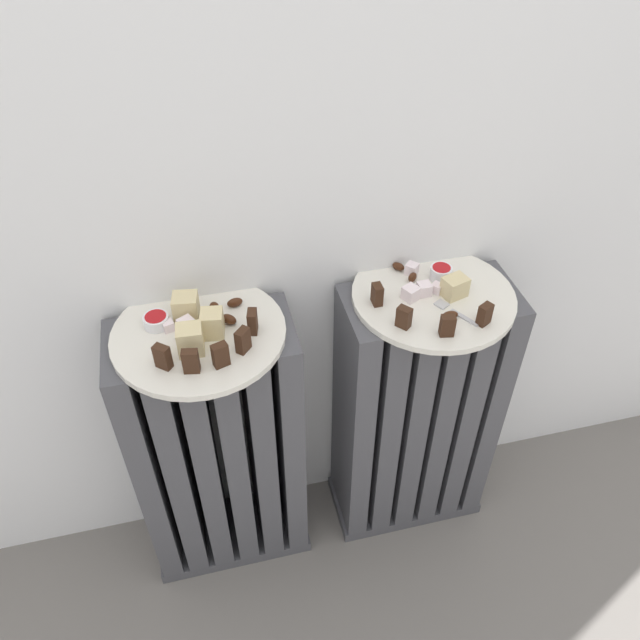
{
  "coord_description": "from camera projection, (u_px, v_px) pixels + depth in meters",
  "views": [
    {
      "loc": [
        -0.2,
        -0.55,
        1.41
      ],
      "look_at": [
        0.0,
        0.28,
        0.66
      ],
      "focal_mm": 35.44,
      "sensor_mm": 36.0,
      "label": 1
    }
  ],
  "objects": [
    {
      "name": "ground_plane",
      "position": [
        350.0,
        627.0,
        1.37
      ],
      "size": [
        6.0,
        6.0,
        0.0
      ],
      "primitive_type": "plane",
      "color": "slate"
    },
    {
      "name": "medjool_date_right_1",
      "position": [
        398.0,
        266.0,
        1.22
      ],
      "size": [
        0.03,
        0.03,
        0.02
      ],
      "primitive_type": "ellipsoid",
      "rotation": [
        0.0,
        0.0,
        2.26
      ],
      "color": "#3D1E0F",
      "rests_on": "plate_right"
    },
    {
      "name": "plate_right",
      "position": [
        433.0,
        296.0,
        1.17
      ],
      "size": [
        0.3,
        0.3,
        0.01
      ],
      "primitive_type": "cylinder",
      "color": "silver",
      "rests_on": "radiator_right"
    },
    {
      "name": "marble_cake_slice_right_0",
      "position": [
        455.0,
        287.0,
        1.15
      ],
      "size": [
        0.05,
        0.04,
        0.04
      ],
      "primitive_type": "cube",
      "rotation": [
        0.0,
        0.0,
        0.29
      ],
      "color": "beige",
      "rests_on": "plate_right"
    },
    {
      "name": "jam_bowl_right",
      "position": [
        441.0,
        272.0,
        1.19
      ],
      "size": [
        0.04,
        0.04,
        0.03
      ],
      "color": "white",
      "rests_on": "plate_right"
    },
    {
      "name": "radiator_left",
      "position": [
        220.0,
        453.0,
        1.32
      ],
      "size": [
        0.35,
        0.17,
        0.66
      ],
      "color": "#47474C",
      "rests_on": "ground_plane"
    },
    {
      "name": "fork",
      "position": [
        453.0,
        311.0,
        1.13
      ],
      "size": [
        0.06,
        0.09,
        0.0
      ],
      "color": "#B7B7BC",
      "rests_on": "plate_right"
    },
    {
      "name": "turkish_delight_right_3",
      "position": [
        411.0,
        293.0,
        1.15
      ],
      "size": [
        0.03,
        0.03,
        0.03
      ],
      "primitive_type": "cube",
      "rotation": [
        0.0,
        0.0,
        0.47
      ],
      "color": "white",
      "rests_on": "plate_right"
    },
    {
      "name": "medjool_date_left_2",
      "position": [
        229.0,
        319.0,
        1.1
      ],
      "size": [
        0.03,
        0.03,
        0.02
      ],
      "primitive_type": "ellipsoid",
      "rotation": [
        0.0,
        0.0,
        2.39
      ],
      "color": "#3D1E0F",
      "rests_on": "plate_left"
    },
    {
      "name": "jam_bowl_left",
      "position": [
        156.0,
        320.0,
        1.09
      ],
      "size": [
        0.04,
        0.04,
        0.02
      ],
      "color": "white",
      "rests_on": "plate_left"
    },
    {
      "name": "dark_cake_slice_left_3",
      "position": [
        243.0,
        340.0,
        1.04
      ],
      "size": [
        0.03,
        0.03,
        0.04
      ],
      "primitive_type": "cube",
      "rotation": [
        0.0,
        0.0,
        0.82
      ],
      "color": "#382114",
      "rests_on": "plate_left"
    },
    {
      "name": "turkish_delight_right_2",
      "position": [
        424.0,
        289.0,
        1.16
      ],
      "size": [
        0.02,
        0.02,
        0.02
      ],
      "primitive_type": "cube",
      "rotation": [
        0.0,
        0.0,
        0.01
      ],
      "color": "white",
      "rests_on": "plate_right"
    },
    {
      "name": "dark_cake_slice_left_0",
      "position": [
        163.0,
        357.0,
        1.01
      ],
      "size": [
        0.03,
        0.03,
        0.04
      ],
      "primitive_type": "cube",
      "rotation": [
        0.0,
        0.0,
        -0.7
      ],
      "color": "#382114",
      "rests_on": "plate_left"
    },
    {
      "name": "dark_cake_slice_right_0",
      "position": [
        377.0,
        294.0,
        1.13
      ],
      "size": [
        0.02,
        0.02,
        0.04
      ],
      "primitive_type": "cube",
      "rotation": [
        0.0,
        0.0,
        -1.56
      ],
      "color": "#382114",
      "rests_on": "plate_right"
    },
    {
      "name": "plate_left",
      "position": [
        199.0,
        334.0,
        1.09
      ],
      "size": [
        0.3,
        0.3,
        0.01
      ],
      "primitive_type": "cylinder",
      "color": "silver",
      "rests_on": "radiator_left"
    },
    {
      "name": "dark_cake_slice_right_1",
      "position": [
        404.0,
        317.0,
        1.09
      ],
      "size": [
        0.03,
        0.03,
        0.04
      ],
      "primitive_type": "cube",
      "rotation": [
        0.0,
        0.0,
        -0.87
      ],
      "color": "#382114",
      "rests_on": "plate_right"
    },
    {
      "name": "turkish_delight_left_1",
      "position": [
        187.0,
        326.0,
        1.08
      ],
      "size": [
        0.03,
        0.03,
        0.03
      ],
      "primitive_type": "cube",
      "rotation": [
        0.0,
        0.0,
        0.49
      ],
      "color": "white",
      "rests_on": "plate_left"
    },
    {
      "name": "medjool_date_left_1",
      "position": [
        210.0,
        317.0,
        1.11
      ],
      "size": [
        0.02,
        0.03,
        0.02
      ],
      "primitive_type": "ellipsoid",
      "rotation": [
        0.0,
        0.0,
        1.34
      ],
      "color": "#3D1E0F",
      "rests_on": "plate_left"
    },
    {
      "name": "medjool_date_left_0",
      "position": [
        235.0,
        303.0,
        1.13
      ],
      "size": [
        0.03,
        0.02,
        0.02
      ],
      "primitive_type": "ellipsoid",
      "rotation": [
        0.0,
        0.0,
        0.18
      ],
      "color": "#3D1E0F",
      "rests_on": "plate_left"
    },
    {
      "name": "dark_cake_slice_right_2",
      "position": [
        447.0,
        326.0,
        1.07
      ],
      "size": [
        0.03,
        0.02,
        0.04
      ],
      "primitive_type": "cube",
      "rotation": [
        0.0,
        0.0,
        -0.18
      ],
      "color": "#382114",
      "rests_on": "plate_right"
    },
    {
      "name": "dark_cake_slice_left_1",
      "position": [
        191.0,
        361.0,
        1.0
      ],
      "size": [
        0.03,
        0.02,
        0.04
      ],
      "primitive_type": "cube",
      "rotation": [
        0.0,
        0.0,
        -0.19
      ],
      "color": "#382114",
      "rests_on": "plate_left"
    },
    {
      "name": "dark_cake_slice_right_3",
      "position": [
        485.0,
        314.0,
        1.09
      ],
      "size": [
        0.03,
        0.03,
        0.04
      ],
      "primitive_type": "cube",
      "rotation": [
        0.0,
        0.0,
        0.5
      ],
      "color": "#382114",
      "rests_on": "plate_right"
    },
    {
      "name": "marble_cake_slice_left_2",
      "position": [
        212.0,
        324.0,
        1.07
      ],
      "size": [
        0.04,
        0.04,
        0.05
      ],
      "primitive_type": "cube",
      "rotation": [
        0.0,
        0.0,
        -0.17
      ],
      "color": "beige",
      "rests_on": "plate_left"
    },
    {
      "name": "radiator_right",
      "position": [
        415.0,
        415.0,
        1.4
      ],
      "size": [
        0.35,
        0.17,
        0.66
      ],
      "color": "#47474C",
      "rests_on": "ground_plane"
    },
    {
      "name": "marble_cake_slice_left_0",
      "position": [
        186.0,
        306.0,
        1.1
      ],
      "size": [
        0.05,
        0.05,
        0.05
      ],
      "primitive_type": "cube",
      "rotation": [
        0.0,
        0.0,
        -0.16
      ],
      "color": "beige",
      "rests_on": "plate_left"
    },
    {
      "name": "medjool_date_right_2",
      "position": [
        450.0,
        315.0,
        1.11
      ],
      "size": [
        0.03,
        0.02,
        0.01
      ],
      "primitive_type": "ellipsoid",
      "rotation": [
        0.0,
        0.0,
        3.12
      ],
      "color": "#3D1E0F",
      "rests_on": "plate_right"
    },
    {
      "name": "dark_cake_slice_left_2",
      "position": [
        220.0,
        355.0,
        1.02
      ],
      "size": [
        0.03,
        0.02,
        0.04
      ],
      "primitive_type": "cube",
      "rotation": [
        0.0,
        0.0,
        0.31
      ],
      "color": "#382114",
      "rests_on": "plate_left"
    },
    {
      "name": "turkish_delight_right_0",
      "position": [
        437.0,
        288.0,
        1.17
      ],
      "size": [
        0.03,
        0.03,
        0.02
      ],
      "primitive_type": "cube",
      "rotation": [
        0.0,
        0.0,
        0.75
      ],
      "color": "white",
      "rests_on": "plate_right"
    },
    {
      "name": "dark_cake_slice_left_4",
      "position": [
        252.0,
        322.0,
        1.08
      ],
      "size": [
        0.02,
        0.03,
        0.04
      ],
      "primitive_type": "cube",
      "rotation": [
        0.0,
        0.0,
        1.33
      ],
      "color": "#382114",
      "rests_on": "plate_left"
    },
    {
      "name": "turkish_delight_right_1",
      "position": [
        412.0,
        269.0,
        1.21
      ],
      "size": [
        0.03,
        0.03,
        0.02
      ],
      "primitive_type": "cube",
      "rotation": [
        0.0,
        0.0,
        0.79
      ],
      "color": "white",
      "rests_on": "plate_right"
    },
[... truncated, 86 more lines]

